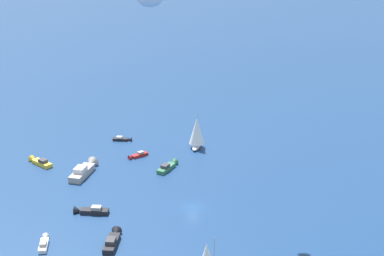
{
  "coord_description": "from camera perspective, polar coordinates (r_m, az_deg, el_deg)",
  "views": [
    {
      "loc": [
        -29.74,
        -109.19,
        60.5
      ],
      "look_at": [
        0.24,
        1.3,
        17.26
      ],
      "focal_mm": 56.85,
      "sensor_mm": 36.0,
      "label": 1
    }
  ],
  "objects": [
    {
      "name": "motorboat_outer_ring_a",
      "position": [
        163.3,
        -6.49,
        -1.04
      ],
      "size": [
        5.17,
        3.03,
        1.46
      ],
      "color": "black",
      "rests_on": "ground_plane"
    },
    {
      "name": "motorboat_ahead",
      "position": [
        152.59,
        -14.12,
        -3.1
      ],
      "size": [
        5.63,
        7.07,
        2.11
      ],
      "color": "gold",
      "rests_on": "ground_plane"
    },
    {
      "name": "motorboat_outer_ring_b",
      "position": [
        152.63,
        -5.16,
        -2.58
      ],
      "size": [
        5.44,
        3.34,
        1.55
      ],
      "color": "#B21E1E",
      "rests_on": "ground_plane"
    },
    {
      "name": "motorboat_offshore",
      "position": [
        145.33,
        -10.05,
        -3.88
      ],
      "size": [
        7.96,
        11.0,
        3.2
      ],
      "color": "#9E9993",
      "rests_on": "ground_plane"
    },
    {
      "name": "motorboat_far_stbd",
      "position": [
        127.57,
        -9.57,
        -7.65
      ],
      "size": [
        7.32,
        4.18,
        2.07
      ],
      "color": "black",
      "rests_on": "ground_plane"
    },
    {
      "name": "motorboat_inshore",
      "position": [
        116.71,
        -7.45,
        -10.37
      ],
      "size": [
        4.73,
        8.19,
        2.32
      ],
      "color": "black",
      "rests_on": "ground_plane"
    },
    {
      "name": "sailboat_far_port",
      "position": [
        156.3,
        0.45,
        -0.43
      ],
      "size": [
        5.33,
        7.24,
        9.18
      ],
      "color": "white",
      "rests_on": "ground_plane"
    },
    {
      "name": "ground_plane",
      "position": [
        128.33,
        0.05,
        -7.44
      ],
      "size": [
        2000.0,
        2000.0,
        0.0
      ],
      "primitive_type": "plane",
      "color": "navy"
    },
    {
      "name": "motorboat_trailing",
      "position": [
        118.44,
        -13.71,
        -10.44
      ],
      "size": [
        2.39,
        5.93,
        1.67
      ],
      "color": "white",
      "rests_on": "ground_plane"
    },
    {
      "name": "motorboat_mid_cluster",
      "position": [
        145.65,
        -2.24,
        -3.63
      ],
      "size": [
        6.32,
        6.53,
        2.1
      ],
      "color": "#33704C",
      "rests_on": "ground_plane"
    }
  ]
}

